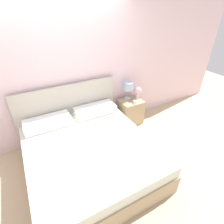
# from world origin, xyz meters

# --- Properties ---
(ground_plane) EXTENTS (12.00, 12.00, 0.00)m
(ground_plane) POSITION_xyz_m (0.00, 0.00, 0.00)
(ground_plane) COLOR #CCB28E
(wall_back) EXTENTS (8.00, 0.06, 2.60)m
(wall_back) POSITION_xyz_m (0.00, 0.07, 1.30)
(wall_back) COLOR silver
(wall_back) RESTS_ON ground_plane
(bed) EXTENTS (1.89, 2.02, 1.10)m
(bed) POSITION_xyz_m (0.00, -0.93, 0.28)
(bed) COLOR tan
(bed) RESTS_ON ground_plane
(nightstand) EXTENTS (0.47, 0.43, 0.55)m
(nightstand) POSITION_xyz_m (1.30, -0.22, 0.28)
(nightstand) COLOR tan
(nightstand) RESTS_ON ground_plane
(table_lamp) EXTENTS (0.18, 0.18, 0.39)m
(table_lamp) POSITION_xyz_m (1.26, -0.14, 0.82)
(table_lamp) COLOR #A8B2BC
(table_lamp) RESTS_ON nightstand
(flower_vase) EXTENTS (0.16, 0.16, 0.27)m
(flower_vase) POSITION_xyz_m (1.46, -0.21, 0.73)
(flower_vase) COLOR silver
(flower_vase) RESTS_ON nightstand
(teacup) EXTENTS (0.13, 0.13, 0.05)m
(teacup) POSITION_xyz_m (1.31, -0.35, 0.58)
(teacup) COLOR white
(teacup) RESTS_ON nightstand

